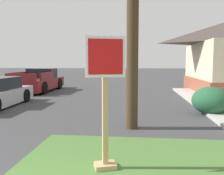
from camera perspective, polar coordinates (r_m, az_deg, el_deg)
name	(u,v)px	position (r m, az deg, el deg)	size (l,w,h in m)	color
stop_sign	(105,107)	(4.08, -1.59, -4.62)	(0.63, 0.38, 2.23)	tan
pickup_truck_maroon	(39,82)	(16.87, -16.73, 1.30)	(2.18, 5.12, 1.48)	maroon
shrub_by_curb	(211,101)	(9.54, 22.14, -2.87)	(1.37, 1.37, 1.01)	#245635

